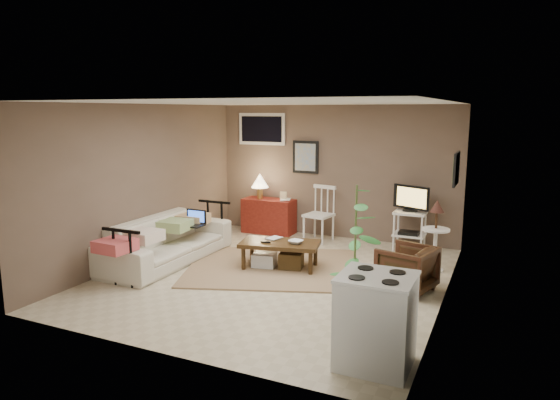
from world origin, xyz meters
The scene contains 20 objects.
floor centered at (0.00, 0.00, 0.00)m, with size 5.00×5.00×0.00m, color #C1B293.
art_back centered at (-0.55, 2.48, 1.45)m, with size 0.50×0.03×0.60m, color black.
art_right centered at (2.23, 1.05, 1.52)m, with size 0.03×0.60×0.45m, color black.
window centered at (-1.45, 2.48, 1.95)m, with size 0.96×0.03×0.60m, color silver.
rug centered at (-0.19, 0.33, 0.01)m, with size 2.49×2.00×0.02m, color #9D775B.
coffee_table centered at (-0.10, 0.34, 0.24)m, with size 1.23×0.80×0.43m.
sofa centered at (-1.80, -0.06, 0.45)m, with size 2.32×0.68×0.91m, color beige.
sofa_pillows centered at (-1.74, -0.33, 0.56)m, with size 0.45×2.21×0.16m, color beige, non-canonical shape.
sofa_end_rails centered at (-1.67, -0.06, 0.39)m, with size 0.62×2.32×0.78m, color black, non-canonical shape.
laptop centered at (-1.58, 0.34, 0.59)m, with size 0.36×0.26×0.24m.
red_console centered at (-1.21, 2.24, 0.39)m, with size 0.98×0.43×1.13m.
spindle_chair centered at (-0.13, 2.10, 0.46)m, with size 0.52×0.52×0.98m.
tv_stand centered at (1.45, 2.16, 0.58)m, with size 0.62×0.42×1.09m.
side_table centered at (1.99, 1.19, 0.65)m, with size 0.39×0.39×1.05m.
armchair centered at (1.77, 0.20, 0.33)m, with size 0.63×0.59×0.65m, color black.
potted_plant centered at (1.41, -0.98, 0.82)m, with size 0.39×0.39×1.55m.
stove centered at (1.87, -1.86, 0.43)m, with size 0.66×0.62×0.87m.
bowl centered at (0.15, 0.35, 0.51)m, with size 0.20×0.05×0.20m, color #3C2710.
book_table centered at (-0.33, 0.49, 0.52)m, with size 0.17×0.02×0.23m, color #3C2710.
book_console centered at (-0.95, 2.25, 0.78)m, with size 0.19×0.02×0.25m, color #3C2710.
Camera 1 is at (2.85, -6.08, 2.30)m, focal length 32.00 mm.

